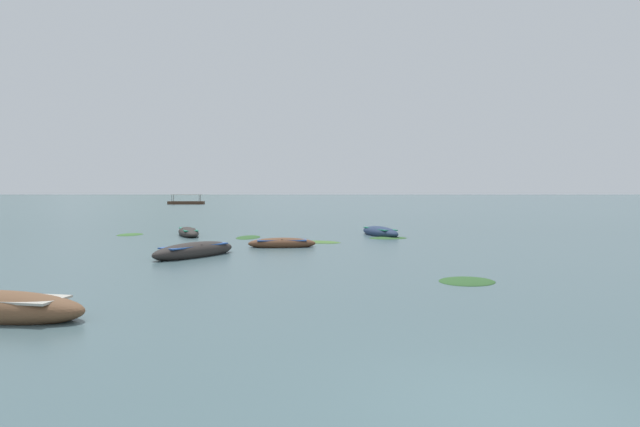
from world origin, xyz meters
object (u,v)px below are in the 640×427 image
object	(u,v)px
rowboat_0	(282,243)
rowboat_4	(195,251)
rowboat_2	(380,232)
rowboat_6	(188,232)
ferry_0	(186,202)

from	to	relation	value
rowboat_0	rowboat_4	world-z (taller)	rowboat_4
rowboat_0	rowboat_2	bearing A→B (deg)	50.89
rowboat_0	rowboat_4	bearing A→B (deg)	-131.50
rowboat_6	rowboat_4	bearing A→B (deg)	-72.37
rowboat_4	ferry_0	distance (m)	101.47
rowboat_2	rowboat_6	distance (m)	11.97
rowboat_4	ferry_0	xyz separation A→B (m)	(-29.12, 97.20, 0.21)
rowboat_6	ferry_0	distance (m)	90.76
rowboat_0	rowboat_6	xyz separation A→B (m)	(-6.53, 6.49, 0.02)
rowboat_0	rowboat_6	size ratio (longest dim) A/B	0.74
ferry_0	rowboat_4	bearing A→B (deg)	-73.32
rowboat_0	rowboat_6	world-z (taller)	rowboat_6
rowboat_0	rowboat_2	xyz separation A→B (m)	(5.44, 6.69, 0.04)
rowboat_4	ferry_0	world-z (taller)	ferry_0
ferry_0	rowboat_0	bearing A→B (deg)	-70.88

